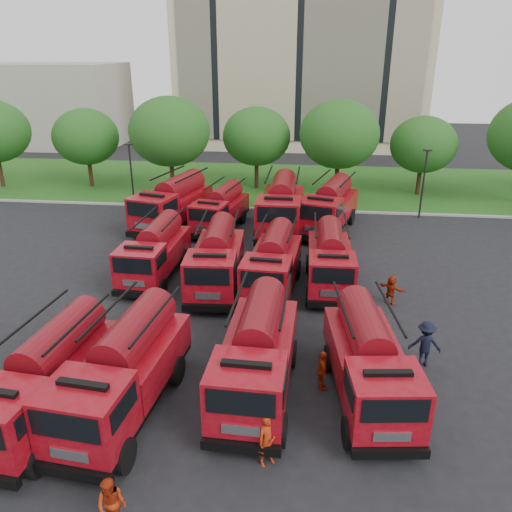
{
  "coord_description": "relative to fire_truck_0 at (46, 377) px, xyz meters",
  "views": [
    {
      "loc": [
        3.8,
        -19.52,
        11.79
      ],
      "look_at": [
        1.16,
        4.19,
        1.8
      ],
      "focal_mm": 35.0,
      "sensor_mm": 36.0,
      "label": 1
    }
  ],
  "objects": [
    {
      "name": "ground",
      "position": [
        4.77,
        6.51,
        -1.56
      ],
      "size": [
        140.0,
        140.0,
        0.0
      ],
      "primitive_type": "plane",
      "color": "black",
      "rests_on": "ground"
    },
    {
      "name": "lawn",
      "position": [
        4.77,
        32.51,
        -1.5
      ],
      "size": [
        70.0,
        16.0,
        0.12
      ],
      "primitive_type": "cube",
      "color": "#224913",
      "rests_on": "ground"
    },
    {
      "name": "curb",
      "position": [
        4.77,
        24.41,
        -1.49
      ],
      "size": [
        70.0,
        0.3,
        0.14
      ],
      "primitive_type": "cube",
      "color": "gray",
      "rests_on": "ground"
    },
    {
      "name": "apartment_building",
      "position": [
        6.77,
        54.44,
        10.94
      ],
      "size": [
        30.0,
        14.18,
        25.0
      ],
      "color": "beige",
      "rests_on": "ground"
    },
    {
      "name": "side_building",
      "position": [
        -25.23,
        50.51,
        3.44
      ],
      "size": [
        18.0,
        12.0,
        10.0
      ],
      "primitive_type": "cube",
      "color": "#9E988C",
      "rests_on": "ground"
    },
    {
      "name": "tree_1",
      "position": [
        -11.23,
        29.51,
        2.99
      ],
      "size": [
        5.71,
        5.71,
        6.98
      ],
      "color": "#382314",
      "rests_on": "ground"
    },
    {
      "name": "tree_2",
      "position": [
        -3.23,
        28.01,
        3.79
      ],
      "size": [
        6.72,
        6.72,
        8.22
      ],
      "color": "#382314",
      "rests_on": "ground"
    },
    {
      "name": "tree_3",
      "position": [
        3.77,
        30.51,
        3.12
      ],
      "size": [
        5.88,
        5.88,
        7.19
      ],
      "color": "#382314",
      "rests_on": "ground"
    },
    {
      "name": "tree_4",
      "position": [
        10.77,
        29.01,
        3.66
      ],
      "size": [
        6.55,
        6.55,
        8.01
      ],
      "color": "#382314",
      "rests_on": "ground"
    },
    {
      "name": "tree_5",
      "position": [
        17.77,
        30.01,
        2.78
      ],
      "size": [
        5.46,
        5.46,
        6.68
      ],
      "color": "#382314",
      "rests_on": "ground"
    },
    {
      "name": "lamp_post_0",
      "position": [
        -5.23,
        23.71,
        1.33
      ],
      "size": [
        0.6,
        0.25,
        5.11
      ],
      "color": "black",
      "rests_on": "ground"
    },
    {
      "name": "lamp_post_1",
      "position": [
        16.77,
        23.71,
        1.33
      ],
      "size": [
        0.6,
        0.25,
        5.11
      ],
      "color": "black",
      "rests_on": "ground"
    },
    {
      "name": "fire_truck_0",
      "position": [
        0.0,
        0.0,
        0.0
      ],
      "size": [
        3.02,
        7.02,
        3.11
      ],
      "rotation": [
        0.0,
        0.0,
        -0.1
      ],
      "color": "black",
      "rests_on": "ground"
    },
    {
      "name": "fire_truck_1",
      "position": [
        2.51,
        0.56,
        0.07
      ],
      "size": [
        3.18,
        7.33,
        3.24
      ],
      "rotation": [
        0.0,
        0.0,
        -0.1
      ],
      "color": "black",
      "rests_on": "ground"
    },
    {
      "name": "fire_truck_2",
      "position": [
        6.92,
        2.07,
        0.06
      ],
      "size": [
        2.79,
        7.17,
        3.23
      ],
      "rotation": [
        0.0,
        0.0,
        -0.03
      ],
      "color": "black",
      "rests_on": "ground"
    },
    {
      "name": "fire_truck_3",
      "position": [
        10.9,
        2.17,
        -0.02
      ],
      "size": [
        3.13,
        6.96,
        3.06
      ],
      "rotation": [
        0.0,
        0.0,
        0.12
      ],
      "color": "black",
      "rests_on": "ground"
    },
    {
      "name": "fire_truck_4",
      "position": [
        0.3,
        11.41,
        -0.05
      ],
      "size": [
        2.64,
        6.71,
        3.02
      ],
      "rotation": [
        0.0,
        0.0,
        -0.04
      ],
      "color": "black",
      "rests_on": "ground"
    },
    {
      "name": "fire_truck_5",
      "position": [
        3.87,
        10.55,
        0.04
      ],
      "size": [
        2.92,
        7.16,
        3.2
      ],
      "rotation": [
        0.0,
        0.0,
        0.06
      ],
      "color": "black",
      "rests_on": "ground"
    },
    {
      "name": "fire_truck_6",
      "position": [
        6.83,
        10.48,
        -0.02
      ],
      "size": [
        2.86,
        6.88,
        3.06
      ],
      "rotation": [
        0.0,
        0.0,
        -0.07
      ],
      "color": "black",
      "rests_on": "ground"
    },
    {
      "name": "fire_truck_7",
      "position": [
        9.77,
        11.36,
        -0.05
      ],
      "size": [
        2.5,
        6.63,
        3.01
      ],
      "rotation": [
        0.0,
        0.0,
        0.01
      ],
      "color": "black",
      "rests_on": "ground"
    },
    {
      "name": "fire_truck_8",
      "position": [
        -0.88,
        19.58,
        0.2
      ],
      "size": [
        4.48,
        8.11,
        3.5
      ],
      "rotation": [
        0.0,
        0.0,
        -0.25
      ],
      "color": "black",
      "rests_on": "ground"
    },
    {
      "name": "fire_truck_9",
      "position": [
        2.46,
        19.58,
        -0.1
      ],
      "size": [
        3.37,
        6.7,
        2.91
      ],
      "rotation": [
        0.0,
        0.0,
        -0.19
      ],
      "color": "black",
      "rests_on": "ground"
    },
    {
      "name": "fire_truck_10",
      "position": [
        6.68,
        19.49,
        0.27
      ],
      "size": [
        3.03,
        8.06,
        3.65
      ],
      "rotation": [
        0.0,
        0.0,
        -0.01
      ],
      "color": "black",
      "rests_on": "ground"
    },
    {
      "name": "fire_truck_11",
      "position": [
        9.93,
        20.21,
        0.13
      ],
      "size": [
        4.47,
        7.81,
        3.37
      ],
      "rotation": [
        0.0,
        0.0,
        -0.28
      ],
      "color": "black",
      "rests_on": "ground"
    },
    {
      "name": "firefighter_0",
      "position": [
        7.63,
        -1.37,
        -1.56
      ],
      "size": [
        0.81,
        0.78,
        1.8
      ],
      "primitive_type": "imported",
      "rotation": [
        0.0,
        0.0,
        0.63
      ],
      "color": "#98250B",
      "rests_on": "ground"
    },
    {
      "name": "firefighter_2",
      "position": [
        9.3,
        2.46,
        -1.56
      ],
      "size": [
        0.7,
        1.02,
        1.6
      ],
      "primitive_type": "imported",
      "rotation": [
        0.0,
        0.0,
        1.76
      ],
      "color": "#98250B",
      "rests_on": "ground"
    },
    {
      "name": "firefighter_3",
      "position": [
        13.36,
        4.46,
        -1.56
      ],
      "size": [
        1.3,
        0.73,
        1.95
      ],
      "primitive_type": "imported",
      "rotation": [
        0.0,
        0.0,
        3.07
      ],
      "color": "black",
      "rests_on": "ground"
    },
    {
      "name": "firefighter_4",
      "position": [
        -1.56,
        5.13,
        -1.56
      ],
      "size": [
        0.89,
        0.79,
        1.52
      ],
      "primitive_type": "imported",
      "rotation": [
        0.0,
        0.0,
        2.64
      ],
      "color": "black",
      "rests_on": "ground"
    },
    {
      "name": "firefighter_5",
      "position": [
        12.76,
        9.67,
        -1.56
      ],
      "size": [
        1.47,
        1.25,
        1.48
      ],
      "primitive_type": "imported",
      "rotation": [
        0.0,
        0.0,
        2.55
      ],
      "color": "#98250B",
      "rests_on": "ground"
    }
  ]
}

